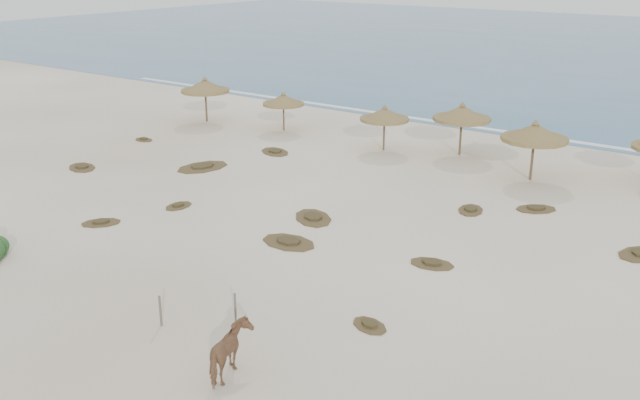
{
  "coord_description": "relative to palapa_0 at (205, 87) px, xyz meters",
  "views": [
    {
      "loc": [
        18.16,
        -18.66,
        11.35
      ],
      "look_at": [
        1.0,
        5.0,
        1.13
      ],
      "focal_mm": 40.0,
      "sensor_mm": 36.0,
      "label": 1
    }
  ],
  "objects": [
    {
      "name": "scrub_7",
      "position": [
        22.94,
        -6.12,
        -2.41
      ],
      "size": [
        1.58,
        1.97,
        0.16
      ],
      "rotation": [
        0.0,
        0.0,
        1.87
      ],
      "color": "brown",
      "rests_on": "ground"
    },
    {
      "name": "horse",
      "position": [
        23.24,
        -22.7,
        -1.69
      ],
      "size": [
        1.43,
        2.0,
        1.54
      ],
      "primitive_type": "imported",
      "rotation": [
        0.0,
        0.0,
        3.51
      ],
      "color": "#9B6A46",
      "rests_on": "ground"
    },
    {
      "name": "fence_post_near",
      "position": [
        19.45,
        -21.87,
        -1.94
      ],
      "size": [
        0.1,
        0.1,
        1.05
      ],
      "primitive_type": "cylinder",
      "rotation": [
        0.0,
        0.0,
        -0.38
      ],
      "color": "#64584B",
      "rests_on": "ground"
    },
    {
      "name": "scrub_4",
      "position": [
        24.29,
        -12.56,
        -2.41
      ],
      "size": [
        1.92,
        1.45,
        0.16
      ],
      "rotation": [
        0.0,
        0.0,
        0.2
      ],
      "color": "brown",
      "rests_on": "ground"
    },
    {
      "name": "scrub_8",
      "position": [
        0.55,
        -6.23,
        -2.41
      ],
      "size": [
        1.4,
        0.98,
        0.16
      ],
      "rotation": [
        0.0,
        0.0,
        3.06
      ],
      "color": "brown",
      "rests_on": "ground"
    },
    {
      "name": "scrub_12",
      "position": [
        24.9,
        -18.0,
        -2.41
      ],
      "size": [
        1.54,
        1.25,
        0.16
      ],
      "rotation": [
        0.0,
        0.0,
        2.82
      ],
      "color": "brown",
      "rests_on": "ground"
    },
    {
      "name": "palapa_4",
      "position": [
        23.44,
        0.17,
        0.03
      ],
      "size": [
        4.44,
        4.44,
        3.22
      ],
      "rotation": [
        0.0,
        0.0,
        -0.36
      ],
      "color": "brown",
      "rests_on": "ground"
    },
    {
      "name": "scrub_1",
      "position": [
        7.91,
        -8.4,
        -2.41
      ],
      "size": [
        2.6,
        3.4,
        0.16
      ],
      "rotation": [
        0.0,
        0.0,
        1.35
      ],
      "color": "brown",
      "rests_on": "ground"
    },
    {
      "name": "fence_post_far",
      "position": [
        21.24,
        -20.31,
        -1.95
      ],
      "size": [
        0.1,
        0.1,
        1.04
      ],
      "primitive_type": "cylinder",
      "rotation": [
        0.0,
        0.0,
        0.34
      ],
      "color": "#64584B",
      "rests_on": "ground"
    },
    {
      "name": "scrub_3",
      "position": [
        17.64,
        -11.22,
        -2.41
      ],
      "size": [
        2.86,
        2.72,
        0.16
      ],
      "rotation": [
        0.0,
        0.0,
        2.47
      ],
      "color": "brown",
      "rests_on": "ground"
    },
    {
      "name": "foam_line",
      "position": [
        17.3,
        9.39,
        -2.46
      ],
      "size": [
        70.0,
        0.6,
        0.01
      ],
      "primitive_type": "cube",
      "color": "silver",
      "rests_on": "ground"
    },
    {
      "name": "palapa_0",
      "position": [
        0.0,
        0.0,
        0.0
      ],
      "size": [
        4.18,
        4.18,
        3.18
      ],
      "rotation": [
        0.0,
        0.0,
        0.27
      ],
      "color": "brown",
      "rests_on": "ground"
    },
    {
      "name": "palapa_2",
      "position": [
        14.11,
        0.73,
        -0.31
      ],
      "size": [
        3.46,
        3.46,
        2.78
      ],
      "rotation": [
        0.0,
        0.0,
        0.19
      ],
      "color": "brown",
      "rests_on": "ground"
    },
    {
      "name": "scrub_9",
      "position": [
        18.51,
        -14.1,
        -2.41
      ],
      "size": [
        2.45,
        1.6,
        0.16
      ],
      "rotation": [
        0.0,
        0.0,
        0.0
      ],
      "color": "brown",
      "rests_on": "ground"
    },
    {
      "name": "scrub_11",
      "position": [
        10.41,
        -17.21,
        -2.41
      ],
      "size": [
        1.93,
        2.01,
        0.16
      ],
      "rotation": [
        0.0,
        0.0,
        0.89
      ],
      "color": "brown",
      "rests_on": "ground"
    },
    {
      "name": "scrub_6",
      "position": [
        9.16,
        -3.59,
        -2.41
      ],
      "size": [
        2.64,
        2.29,
        0.16
      ],
      "rotation": [
        0.0,
        0.0,
        2.67
      ],
      "color": "brown",
      "rests_on": "ground"
    },
    {
      "name": "scrub_2",
      "position": [
        11.56,
        -13.66,
        -2.41
      ],
      "size": [
        0.96,
        1.45,
        0.16
      ],
      "rotation": [
        0.0,
        0.0,
        1.59
      ],
      "color": "brown",
      "rests_on": "ground"
    },
    {
      "name": "scrub_10",
      "position": [
        25.34,
        -4.19,
        -2.41
      ],
      "size": [
        2.23,
        2.21,
        0.16
      ],
      "rotation": [
        0.0,
        0.0,
        0.76
      ],
      "color": "brown",
      "rests_on": "ground"
    },
    {
      "name": "palapa_1",
      "position": [
        6.07,
        1.13,
        -0.44
      ],
      "size": [
        3.36,
        3.36,
        2.61
      ],
      "rotation": [
        0.0,
        0.0,
        0.24
      ],
      "color": "brown",
      "rests_on": "ground"
    },
    {
      "name": "scrub_0",
      "position": [
        2.55,
        -12.39,
        -2.41
      ],
      "size": [
        2.43,
        2.04,
        0.16
      ],
      "rotation": [
        0.0,
        0.0,
        2.75
      ],
      "color": "brown",
      "rests_on": "ground"
    },
    {
      "name": "ground",
      "position": [
        17.3,
        -16.61,
        -2.47
      ],
      "size": [
        160.0,
        160.0,
        0.0
      ],
      "primitive_type": "plane",
      "color": "#FCEACF",
      "rests_on": "ground"
    },
    {
      "name": "palapa_3",
      "position": [
        18.3,
        2.44,
        -0.02
      ],
      "size": [
        3.96,
        3.96,
        3.16
      ],
      "rotation": [
        0.0,
        0.0,
        -0.2
      ],
      "color": "brown",
      "rests_on": "ground"
    }
  ]
}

